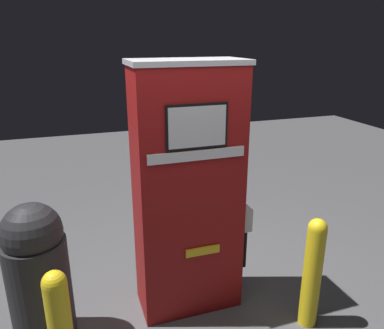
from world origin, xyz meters
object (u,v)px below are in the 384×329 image
safety_bollard (313,270)px  trash_bin (38,274)px  gas_pump (188,192)px  safety_bollard_far (60,327)px

safety_bollard → trash_bin: bearing=166.1°
trash_bin → gas_pump: bearing=3.6°
safety_bollard → safety_bollard_far: safety_bollard is taller
gas_pump → safety_bollard_far: bearing=-152.4°
trash_bin → safety_bollard_far: bearing=-73.2°
safety_bollard_far → safety_bollard: bearing=-0.9°
gas_pump → trash_bin: bearing=-176.4°
gas_pump → trash_bin: gas_pump is taller
safety_bollard → safety_bollard_far: size_ratio=1.07×
gas_pump → safety_bollard: (0.87, -0.59, -0.57)m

